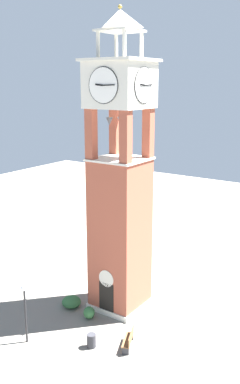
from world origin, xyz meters
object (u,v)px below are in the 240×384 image
at_px(park_bench, 129,339).
at_px(lamp_post, 25,302).
at_px(clock_tower, 120,192).
at_px(trash_bin, 91,341).

distance_m(park_bench, lamp_post, 6.20).
bearing_deg(clock_tower, trash_bin, -74.55).
xyz_separation_m(lamp_post, trash_bin, (3.36, 1.70, -2.10)).
distance_m(clock_tower, park_bench, 8.76).
bearing_deg(park_bench, trash_bin, -146.05).
bearing_deg(trash_bin, lamp_post, -153.14).
bearing_deg(clock_tower, lamp_post, -107.57).
distance_m(clock_tower, trash_bin, 8.95).
distance_m(clock_tower, lamp_post, 8.64).
height_order(clock_tower, park_bench, clock_tower).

